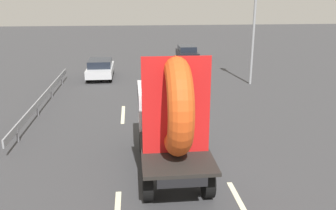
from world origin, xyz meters
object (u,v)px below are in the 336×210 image
object	(u,v)px
flatbed_truck	(170,113)
traffic_light	(254,19)
distant_sedan	(100,68)
oncoming_car	(187,52)

from	to	relation	value
flatbed_truck	traffic_light	bearing A→B (deg)	60.00
distant_sedan	oncoming_car	bearing A→B (deg)	43.72
distant_sedan	flatbed_truck	bearing A→B (deg)	-76.40
flatbed_truck	oncoming_car	distance (m)	21.10
distant_sedan	traffic_light	size ratio (longest dim) A/B	0.63
distant_sedan	traffic_light	distance (m)	10.74
oncoming_car	traffic_light	bearing A→B (deg)	-74.38
flatbed_truck	oncoming_car	bearing A→B (deg)	79.74
oncoming_car	flatbed_truck	bearing A→B (deg)	-100.26
oncoming_car	distant_sedan	bearing A→B (deg)	-136.28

